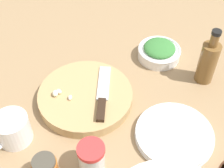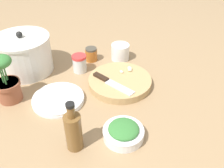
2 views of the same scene
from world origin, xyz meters
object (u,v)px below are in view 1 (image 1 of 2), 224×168
chef_knife (103,95)px  oil_bottle (208,61)px  spice_jar (92,157)px  cutting_board (85,97)px  coffee_mug (12,130)px  garlic_cloves (59,94)px  plate_stack (174,135)px  herb_bowl (159,51)px

chef_knife → oil_bottle: (-0.26, 0.21, 0.04)m
spice_jar → oil_bottle: 0.46m
cutting_board → spice_jar: spice_jar is taller
chef_knife → coffee_mug: (0.23, -0.13, 0.00)m
garlic_cloves → oil_bottle: oil_bottle is taller
cutting_board → spice_jar: bearing=40.3°
cutting_board → garlic_cloves: bearing=-50.9°
chef_knife → oil_bottle: bearing=21.0°
oil_bottle → plate_stack: bearing=3.6°
herb_bowl → plate_stack: herb_bowl is taller
cutting_board → oil_bottle: (-0.27, 0.26, 0.06)m
cutting_board → coffee_mug: bearing=-20.7°
herb_bowl → oil_bottle: (0.02, 0.16, 0.05)m
cutting_board → garlic_cloves: size_ratio=4.17×
cutting_board → plate_stack: bearing=94.8°
herb_bowl → plate_stack: size_ratio=0.68×
coffee_mug → plate_stack: size_ratio=0.57×
coffee_mug → plate_stack: coffee_mug is taller
cutting_board → herb_bowl: size_ratio=1.94×
garlic_cloves → plate_stack: garlic_cloves is taller
plate_stack → oil_bottle: size_ratio=1.12×
oil_bottle → garlic_cloves: bearing=-44.8°
herb_bowl → oil_bottle: size_ratio=0.76×
cutting_board → oil_bottle: size_ratio=1.47×
herb_bowl → plate_stack: 0.32m
chef_knife → herb_bowl: size_ratio=1.39×
herb_bowl → spice_jar: (0.45, 0.05, 0.02)m
herb_bowl → spice_jar: size_ratio=1.71×
garlic_cloves → herb_bowl: size_ratio=0.46×
spice_jar → coffee_mug: bearing=-78.8°
herb_bowl → coffee_mug: (0.50, -0.17, 0.01)m
coffee_mug → plate_stack: bearing=123.3°
spice_jar → plate_stack: 0.23m
cutting_board → spice_jar: 0.22m
chef_knife → spice_jar: bearing=-93.3°
chef_knife → plate_stack: bearing=-28.0°
herb_bowl → coffee_mug: bearing=-19.2°
oil_bottle → coffee_mug: bearing=-35.1°
spice_jar → oil_bottle: bearing=164.9°
coffee_mug → chef_knife: bearing=150.3°
garlic_cloves → coffee_mug: 0.16m
cutting_board → coffee_mug: (0.21, -0.08, 0.02)m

